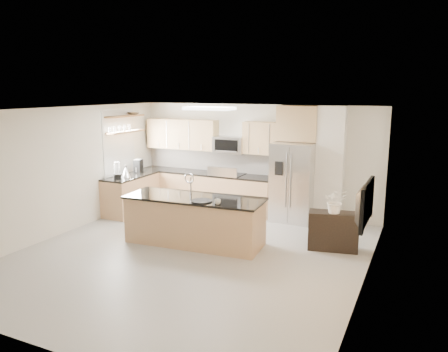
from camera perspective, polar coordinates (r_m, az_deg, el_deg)
The scene contains 27 objects.
floor at distance 8.04m, azimuth -4.47°, elevation -10.24°, with size 6.50×6.50×0.00m, color #A29F9A.
ceiling at distance 7.49m, azimuth -4.78°, elevation 8.59°, with size 6.00×6.50×0.02m, color white.
wall_back at distance 10.56m, azimuth 4.15°, elevation 2.27°, with size 6.00×0.02×2.60m, color silver.
wall_front at distance 5.21m, azimuth -22.80°, elevation -8.05°, with size 6.00×0.02×2.60m, color silver.
wall_left at distance 9.49m, azimuth -20.56°, elevation 0.56°, with size 0.02×6.50×2.60m, color silver.
wall_right at distance 6.74m, azimuth 18.19°, elevation -3.44°, with size 0.02×6.50×2.60m, color silver.
back_counter at distance 10.93m, azimuth -2.53°, elevation -1.83°, with size 3.55×0.66×1.44m.
left_counter at distance 10.80m, azimuth -12.05°, elevation -2.29°, with size 0.66×1.50×0.92m.
range at distance 10.65m, azimuth 0.43°, elevation -2.16°, with size 0.76×0.64×1.14m.
upper_cabinets at distance 10.88m, azimuth -2.58°, elevation 5.34°, with size 3.50×0.33×0.75m.
microwave at distance 10.55m, azimuth 0.72°, elevation 4.10°, with size 0.76×0.40×0.40m.
refrigerator at distance 9.95m, azimuth 9.03°, elevation -0.79°, with size 0.92×0.78×1.78m.
partition_column at distance 9.92m, azimuth 13.69°, elevation 1.39°, with size 0.60×0.30×2.60m, color white.
window at distance 10.78m, azimuth -13.59°, elevation 4.05°, with size 0.04×1.15×1.65m.
shelf_lower at distance 10.75m, azimuth -12.80°, elevation 5.67°, with size 0.30×1.20×0.04m, color brown.
shelf_upper at distance 10.72m, azimuth -12.89°, elevation 7.64°, with size 0.30×1.20×0.04m, color brown.
ceiling_fixture at distance 9.09m, azimuth -1.91°, elevation 8.83°, with size 1.00×0.50×0.06m, color white.
island at distance 8.48m, azimuth -3.84°, elevation -5.77°, with size 2.73×1.15×1.35m.
credenza at distance 8.41m, azimuth 14.07°, elevation -6.98°, with size 0.90×0.38×0.72m, color black.
cup at distance 7.81m, azimuth -0.84°, elevation -3.39°, with size 0.12×0.12×0.09m, color silver.
platter at distance 8.02m, azimuth -2.98°, elevation -3.27°, with size 0.40×0.40×0.02m, color black.
blender at distance 10.31m, azimuth -13.78°, elevation 0.57°, with size 0.17×0.17×0.39m.
kettle at distance 10.48m, azimuth -12.69°, elevation 0.54°, with size 0.22×0.22×0.28m.
coffee_maker at distance 10.97m, azimuth -11.16°, elevation 1.24°, with size 0.21×0.24×0.33m.
bowl at distance 11.00m, azimuth -11.77°, elevation 8.10°, with size 0.38×0.38×0.09m, color silver.
flower_vase at distance 8.16m, azimuth 14.40°, elevation -2.43°, with size 0.61×0.53×0.68m, color white.
television at distance 6.54m, azimuth 17.21°, elevation -3.35°, with size 1.08×0.14×0.62m, color black.
Camera 1 is at (3.73, -6.49, 2.94)m, focal length 35.00 mm.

